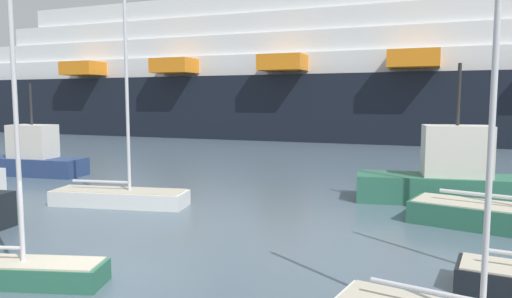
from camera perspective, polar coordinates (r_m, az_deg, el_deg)
The scene contains 6 objects.
ground_plane at distance 12.58m, azimuth -19.12°, elevation -14.63°, with size 600.00×600.00×0.00m, color slate.
sailboat_2 at distance 20.39m, azimuth -16.11°, elevation -5.18°, with size 5.80×2.40×10.58m.
sailboat_4 at distance 12.97m, azimuth -27.60°, elevation -12.59°, with size 4.70×2.17×6.90m.
fishing_boat_1 at distance 30.46m, azimuth -25.58°, elevation -0.92°, with size 6.94×2.52×5.30m.
fishing_boat_2 at distance 21.63m, azimuth 22.26°, elevation -3.04°, with size 7.58×3.05×5.87m.
cruise_ship at distance 55.76m, azimuth 18.75°, elevation 8.57°, with size 127.22×22.18×22.45m.
Camera 1 is at (7.54, -9.08, 4.35)m, focal length 33.15 mm.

